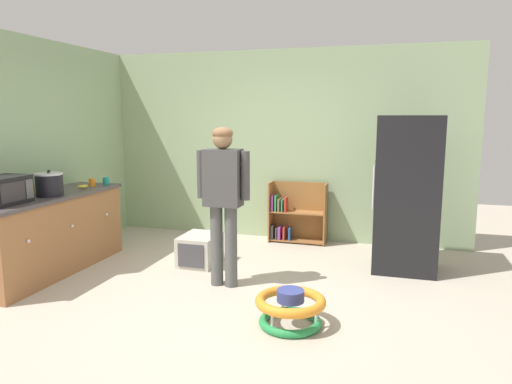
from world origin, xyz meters
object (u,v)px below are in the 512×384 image
at_px(standing_person, 223,192).
at_px(green_glass_bottle, 50,183).
at_px(baby_walker, 290,308).
at_px(clear_bottle, 22,188).
at_px(yellow_cup, 38,188).
at_px(orange_cup, 92,182).
at_px(bookshelf, 294,216).
at_px(kitchen_counter, 49,234).
at_px(banana_bunch, 84,186).
at_px(pet_carrier, 200,250).
at_px(microwave, 2,190).
at_px(refrigerator, 407,194).
at_px(crock_pot, 49,184).
at_px(teal_cup, 106,181).

bearing_deg(standing_person, green_glass_bottle, 177.72).
distance_m(baby_walker, green_glass_bottle, 3.31).
bearing_deg(baby_walker, clear_bottle, 172.21).
bearing_deg(yellow_cup, orange_cup, 65.56).
bearing_deg(green_glass_bottle, bookshelf, 35.98).
height_order(kitchen_counter, banana_bunch, banana_bunch).
bearing_deg(pet_carrier, standing_person, -48.39).
bearing_deg(clear_bottle, orange_cup, 75.14).
relative_size(microwave, clear_bottle, 1.95).
distance_m(bookshelf, baby_walker, 2.76).
distance_m(refrigerator, clear_bottle, 4.29).
bearing_deg(banana_bunch, yellow_cup, -128.00).
xyz_separation_m(pet_carrier, crock_pot, (-1.43, -0.81, 0.85)).
relative_size(crock_pot, yellow_cup, 3.09).
xyz_separation_m(banana_bunch, orange_cup, (-0.03, 0.21, 0.02)).
xyz_separation_m(kitchen_counter, green_glass_bottle, (-0.15, 0.24, 0.55)).
relative_size(standing_person, yellow_cup, 17.51).
distance_m(kitchen_counter, teal_cup, 1.02).
height_order(baby_walker, crock_pot, crock_pot).
height_order(pet_carrier, crock_pot, crock_pot).
relative_size(kitchen_counter, microwave, 4.20).
relative_size(kitchen_counter, orange_cup, 21.20).
height_order(refrigerator, yellow_cup, refrigerator).
xyz_separation_m(baby_walker, green_glass_bottle, (-3.08, 0.85, 0.84)).
distance_m(refrigerator, baby_walker, 2.21).
xyz_separation_m(standing_person, baby_walker, (0.88, -0.76, -0.84)).
distance_m(refrigerator, yellow_cup, 4.24).
bearing_deg(pet_carrier, teal_cup, 174.80).
xyz_separation_m(crock_pot, green_glass_bottle, (-0.24, 0.30, -0.03)).
height_order(microwave, green_glass_bottle, microwave).
height_order(refrigerator, bookshelf, refrigerator).
xyz_separation_m(microwave, clear_bottle, (-0.14, 0.42, -0.04)).
relative_size(teal_cup, yellow_cup, 1.00).
relative_size(refrigerator, banana_bunch, 11.42).
bearing_deg(microwave, baby_walker, -0.06).
bearing_deg(refrigerator, yellow_cup, -164.21).
height_order(bookshelf, baby_walker, bookshelf).
height_order(green_glass_bottle, teal_cup, green_glass_bottle).
bearing_deg(green_glass_bottle, clear_bottle, -90.64).
bearing_deg(crock_pot, microwave, -100.88).
relative_size(crock_pot, teal_cup, 3.09).
relative_size(standing_person, green_glass_bottle, 6.76).
height_order(standing_person, banana_bunch, standing_person).
bearing_deg(clear_bottle, baby_walker, -7.79).
distance_m(standing_person, yellow_cup, 2.25).
bearing_deg(green_glass_bottle, teal_cup, 62.00).
height_order(green_glass_bottle, yellow_cup, green_glass_bottle).
xyz_separation_m(banana_bunch, green_glass_bottle, (-0.27, -0.26, 0.07)).
relative_size(bookshelf, pet_carrier, 1.54).
height_order(bookshelf, clear_bottle, clear_bottle).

